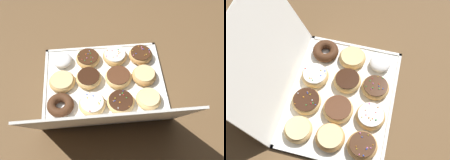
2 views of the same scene
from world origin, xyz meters
The scene contains 15 objects.
ground_plane centered at (0.00, 0.00, 0.00)m, with size 3.00×3.00×0.00m, color brown.
donut_box centered at (0.00, 0.00, 0.01)m, with size 0.53×0.41×0.01m.
box_lid_open centered at (0.00, 0.29, 0.19)m, with size 0.53×0.41×0.01m, color white.
sprinkle_donut_0 centered at (-0.18, -0.12, 0.03)m, with size 0.11×0.11×0.04m.
sprinkle_donut_1 centered at (-0.06, -0.13, 0.03)m, with size 0.11×0.11×0.04m.
sprinkle_donut_2 centered at (0.07, -0.12, 0.03)m, with size 0.11×0.11×0.04m.
powdered_filled_donut_3 centered at (0.18, -0.12, 0.03)m, with size 0.09×0.09×0.04m.
glazed_ring_donut_4 centered at (-0.18, 0.00, 0.03)m, with size 0.11×0.11×0.04m.
chocolate_frosted_donut_5 centered at (-0.07, 0.00, 0.03)m, with size 0.12×0.12×0.04m.
chocolate_frosted_donut_6 centered at (0.07, -0.01, 0.03)m, with size 0.11×0.11×0.04m.
glazed_ring_donut_7 centered at (0.18, 0.00, 0.03)m, with size 0.12×0.12×0.04m.
glazed_ring_donut_8 centered at (-0.18, 0.12, 0.03)m, with size 0.11×0.11×0.04m.
sprinkle_donut_9 centered at (-0.06, 0.13, 0.03)m, with size 0.12×0.12×0.04m.
sprinkle_donut_10 centered at (0.06, 0.13, 0.03)m, with size 0.11×0.11×0.04m.
chocolate_cake_ring_donut_11 centered at (0.19, 0.12, 0.03)m, with size 0.11×0.11×0.04m.
Camera 2 is at (-0.50, -0.11, 1.01)m, focal length 44.78 mm.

